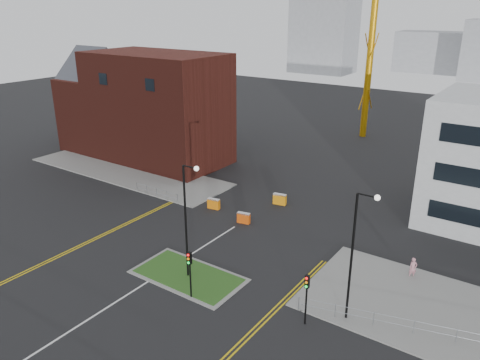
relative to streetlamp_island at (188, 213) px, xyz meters
The scene contains 22 objects.
ground 9.91m from the streetlamp_island, 105.50° to the right, with size 200.00×200.00×0.00m, color black.
pavement_left 26.80m from the streetlamp_island, 147.78° to the left, with size 28.00×8.00×0.12m, color slate.
island_kerb 5.38m from the streetlamp_island, behind, with size 8.60×4.60×0.08m, color slate.
grass_island 5.36m from the streetlamp_island, behind, with size 8.00×4.00×0.12m, color #23511B.
brick_building 32.20m from the streetlamp_island, 141.56° to the left, with size 24.20×10.07×14.24m.
streetlamp_island is the anchor object (origin of this frame).
streetlamp_right_near 12.17m from the streetlamp_island, ahead, with size 1.46×0.36×9.18m.
traffic_light_island 3.92m from the streetlamp_island, 48.59° to the right, with size 0.28×0.33×3.65m.
traffic_light_right 10.19m from the streetlamp_island, ahead, with size 0.28×0.33×3.65m.
railing_left 17.22m from the streetlamp_island, 142.89° to the left, with size 6.05×0.05×1.10m.
railing_right 19.18m from the streetlamp_island, 10.84° to the left, with size 19.05×5.05×1.10m.
centre_line 8.38m from the streetlamp_island, 110.29° to the right, with size 0.15×30.00×0.01m, color silver.
yellow_left_a 12.61m from the streetlamp_island, 169.89° to the left, with size 0.12×24.00×0.01m, color gold.
yellow_left_b 12.35m from the streetlamp_island, 169.62° to the left, with size 0.12×24.00×0.01m, color gold.
yellow_right_a 9.29m from the streetlamp_island, 15.36° to the right, with size 0.12×20.00×0.01m, color gold.
yellow_right_b 9.53m from the streetlamp_island, 14.78° to the right, with size 0.12×20.00×0.01m, color gold.
skyline_a 119.82m from the streetlamp_island, 110.65° to the left, with size 18.00×12.00×22.00m, color gray.
skyline_d 132.40m from the streetlamp_island, 94.43° to the left, with size 30.00×12.00×12.00m, color gray.
pedestrian 17.54m from the streetlamp_island, 34.51° to the left, with size 0.61×0.40×1.67m, color #C57F8C.
barrier_left 13.78m from the streetlamp_island, 119.72° to the left, with size 1.34×0.62×1.08m.
barrier_mid 11.46m from the streetlamp_island, 101.13° to the left, with size 1.29×0.63×1.04m.
barrier_right 16.76m from the streetlamp_island, 95.06° to the left, with size 1.43×0.69×1.15m.
Camera 1 is at (22.90, -15.22, 19.53)m, focal length 35.00 mm.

